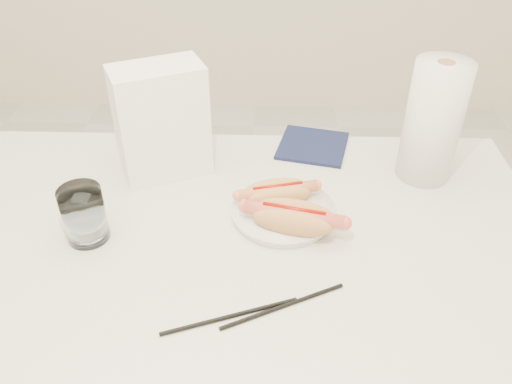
{
  "coord_description": "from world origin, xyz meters",
  "views": [
    {
      "loc": [
        0.08,
        -0.67,
        1.38
      ],
      "look_at": [
        0.06,
        0.08,
        0.82
      ],
      "focal_mm": 36.99,
      "sensor_mm": 36.0,
      "label": 1
    }
  ],
  "objects_px": {
    "water_glass": "(84,214)",
    "napkin_box": "(162,122)",
    "hotdog_left": "(278,193)",
    "paper_towel_roll": "(433,122)",
    "hotdog_right": "(294,218)",
    "table": "(220,275)",
    "plate": "(283,213)"
  },
  "relations": [
    {
      "from": "hotdog_left",
      "to": "paper_towel_roll",
      "type": "bearing_deg",
      "value": 8.35
    },
    {
      "from": "hotdog_left",
      "to": "hotdog_right",
      "type": "bearing_deg",
      "value": -83.74
    },
    {
      "from": "hotdog_left",
      "to": "water_glass",
      "type": "bearing_deg",
      "value": -178.15
    },
    {
      "from": "water_glass",
      "to": "napkin_box",
      "type": "bearing_deg",
      "value": 63.98
    },
    {
      "from": "table",
      "to": "hotdog_left",
      "type": "distance_m",
      "value": 0.19
    },
    {
      "from": "hotdog_right",
      "to": "paper_towel_roll",
      "type": "xyz_separation_m",
      "value": [
        0.28,
        0.2,
        0.09
      ]
    },
    {
      "from": "table",
      "to": "plate",
      "type": "bearing_deg",
      "value": 41.89
    },
    {
      "from": "hotdog_right",
      "to": "napkin_box",
      "type": "relative_size",
      "value": 0.77
    },
    {
      "from": "plate",
      "to": "hotdog_left",
      "type": "relative_size",
      "value": 1.24
    },
    {
      "from": "table",
      "to": "napkin_box",
      "type": "xyz_separation_m",
      "value": [
        -0.13,
        0.25,
        0.18
      ]
    },
    {
      "from": "hotdog_right",
      "to": "hotdog_left",
      "type": "bearing_deg",
      "value": 124.03
    },
    {
      "from": "plate",
      "to": "water_glass",
      "type": "bearing_deg",
      "value": -168.62
    },
    {
      "from": "hotdog_left",
      "to": "hotdog_right",
      "type": "height_order",
      "value": "hotdog_right"
    },
    {
      "from": "hotdog_left",
      "to": "napkin_box",
      "type": "bearing_deg",
      "value": 138.75
    },
    {
      "from": "hotdog_right",
      "to": "water_glass",
      "type": "relative_size",
      "value": 1.73
    },
    {
      "from": "hotdog_right",
      "to": "table",
      "type": "bearing_deg",
      "value": -145.45
    },
    {
      "from": "hotdog_left",
      "to": "paper_towel_roll",
      "type": "distance_m",
      "value": 0.34
    },
    {
      "from": "hotdog_right",
      "to": "water_glass",
      "type": "height_order",
      "value": "water_glass"
    },
    {
      "from": "table",
      "to": "napkin_box",
      "type": "height_order",
      "value": "napkin_box"
    },
    {
      "from": "paper_towel_roll",
      "to": "hotdog_right",
      "type": "bearing_deg",
      "value": -143.88
    },
    {
      "from": "hotdog_right",
      "to": "napkin_box",
      "type": "bearing_deg",
      "value": 156.79
    },
    {
      "from": "table",
      "to": "paper_towel_roll",
      "type": "height_order",
      "value": "paper_towel_roll"
    },
    {
      "from": "table",
      "to": "water_glass",
      "type": "relative_size",
      "value": 11.59
    },
    {
      "from": "hotdog_left",
      "to": "water_glass",
      "type": "height_order",
      "value": "water_glass"
    },
    {
      "from": "hotdog_right",
      "to": "water_glass",
      "type": "xyz_separation_m",
      "value": [
        -0.37,
        -0.02,
        0.01
      ]
    },
    {
      "from": "plate",
      "to": "hotdog_right",
      "type": "distance_m",
      "value": 0.06
    },
    {
      "from": "table",
      "to": "hotdog_left",
      "type": "xyz_separation_m",
      "value": [
        0.1,
        0.13,
        0.09
      ]
    },
    {
      "from": "plate",
      "to": "napkin_box",
      "type": "bearing_deg",
      "value": 149.13
    },
    {
      "from": "napkin_box",
      "to": "plate",
      "type": "bearing_deg",
      "value": -55.67
    },
    {
      "from": "plate",
      "to": "napkin_box",
      "type": "height_order",
      "value": "napkin_box"
    },
    {
      "from": "plate",
      "to": "hotdog_right",
      "type": "height_order",
      "value": "hotdog_right"
    },
    {
      "from": "water_glass",
      "to": "napkin_box",
      "type": "distance_m",
      "value": 0.25
    }
  ]
}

